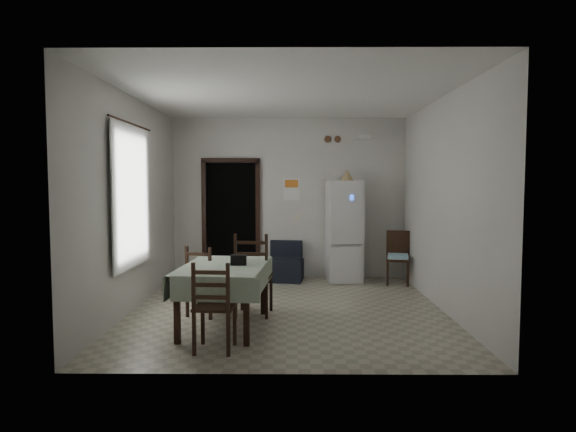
{
  "coord_description": "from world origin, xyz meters",
  "views": [
    {
      "loc": [
        0.06,
        -6.49,
        1.72
      ],
      "look_at": [
        0.0,
        0.5,
        1.25
      ],
      "focal_mm": 30.0,
      "sensor_mm": 36.0,
      "label": 1
    }
  ],
  "objects_px": {
    "dining_table": "(224,296)",
    "dining_chair_far_right": "(254,274)",
    "fridge": "(344,231)",
    "dining_chair_near_head": "(215,305)",
    "navy_seat": "(286,261)",
    "dining_chair_far_left": "(205,280)",
    "corner_chair": "(398,258)"
  },
  "relations": [
    {
      "from": "dining_table",
      "to": "dining_chair_far_right",
      "type": "height_order",
      "value": "dining_chair_far_right"
    },
    {
      "from": "fridge",
      "to": "dining_chair_near_head",
      "type": "relative_size",
      "value": 1.88
    },
    {
      "from": "navy_seat",
      "to": "dining_chair_near_head",
      "type": "height_order",
      "value": "dining_chair_near_head"
    },
    {
      "from": "dining_table",
      "to": "dining_chair_far_left",
      "type": "bearing_deg",
      "value": 125.71
    },
    {
      "from": "dining_table",
      "to": "navy_seat",
      "type": "bearing_deg",
      "value": 80.36
    },
    {
      "from": "corner_chair",
      "to": "dining_chair_far_right",
      "type": "distance_m",
      "value": 3.0
    },
    {
      "from": "dining_table",
      "to": "dining_chair_far_left",
      "type": "height_order",
      "value": "dining_chair_far_left"
    },
    {
      "from": "fridge",
      "to": "dining_chair_near_head",
      "type": "height_order",
      "value": "fridge"
    },
    {
      "from": "navy_seat",
      "to": "dining_table",
      "type": "height_order",
      "value": "dining_table"
    },
    {
      "from": "dining_table",
      "to": "dining_chair_far_right",
      "type": "relative_size",
      "value": 1.33
    },
    {
      "from": "fridge",
      "to": "navy_seat",
      "type": "distance_m",
      "value": 1.15
    },
    {
      "from": "dining_chair_far_right",
      "to": "fridge",
      "type": "bearing_deg",
      "value": -117.23
    },
    {
      "from": "fridge",
      "to": "corner_chair",
      "type": "bearing_deg",
      "value": -24.84
    },
    {
      "from": "fridge",
      "to": "dining_chair_far_left",
      "type": "height_order",
      "value": "fridge"
    },
    {
      "from": "corner_chair",
      "to": "dining_chair_far_right",
      "type": "relative_size",
      "value": 0.83
    },
    {
      "from": "dining_chair_far_left",
      "to": "navy_seat",
      "type": "bearing_deg",
      "value": -94.6
    },
    {
      "from": "dining_chair_far_left",
      "to": "dining_table",
      "type": "bearing_deg",
      "value": 141.31
    },
    {
      "from": "dining_chair_near_head",
      "to": "fridge",
      "type": "bearing_deg",
      "value": -112.01
    },
    {
      "from": "dining_chair_near_head",
      "to": "navy_seat",
      "type": "bearing_deg",
      "value": -97.37
    },
    {
      "from": "corner_chair",
      "to": "dining_table",
      "type": "xyz_separation_m",
      "value": [
        -2.62,
        -2.49,
        -0.08
      ]
    },
    {
      "from": "fridge",
      "to": "dining_chair_far_left",
      "type": "relative_size",
      "value": 1.92
    },
    {
      "from": "fridge",
      "to": "dining_chair_near_head",
      "type": "bearing_deg",
      "value": -123.28
    },
    {
      "from": "dining_chair_far_left",
      "to": "dining_chair_far_right",
      "type": "xyz_separation_m",
      "value": [
        0.63,
        0.03,
        0.08
      ]
    },
    {
      "from": "fridge",
      "to": "dining_table",
      "type": "xyz_separation_m",
      "value": [
        -1.72,
        -2.77,
        -0.51
      ]
    },
    {
      "from": "dining_chair_near_head",
      "to": "dining_chair_far_left",
      "type": "bearing_deg",
      "value": -72.1
    },
    {
      "from": "navy_seat",
      "to": "corner_chair",
      "type": "bearing_deg",
      "value": -0.31
    },
    {
      "from": "dining_table",
      "to": "dining_chair_far_right",
      "type": "bearing_deg",
      "value": 66.67
    },
    {
      "from": "dining_chair_far_left",
      "to": "corner_chair",
      "type": "bearing_deg",
      "value": -126.23
    },
    {
      "from": "navy_seat",
      "to": "dining_chair_far_right",
      "type": "relative_size",
      "value": 0.64
    },
    {
      "from": "dining_chair_far_right",
      "to": "dining_chair_far_left",
      "type": "bearing_deg",
      "value": 8.58
    },
    {
      "from": "navy_seat",
      "to": "dining_chair_near_head",
      "type": "bearing_deg",
      "value": -93.09
    },
    {
      "from": "corner_chair",
      "to": "dining_chair_far_right",
      "type": "bearing_deg",
      "value": -128.56
    }
  ]
}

